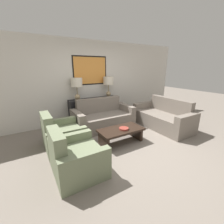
# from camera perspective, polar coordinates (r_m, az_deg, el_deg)

# --- Properties ---
(ground_plane) EXTENTS (20.00, 20.00, 0.00)m
(ground_plane) POSITION_cam_1_polar(r_m,az_deg,el_deg) (3.68, 7.03, -12.85)
(ground_plane) COLOR slate
(back_wall) EXTENTS (7.41, 0.12, 2.65)m
(back_wall) POSITION_cam_1_polar(r_m,az_deg,el_deg) (5.23, -8.36, 11.32)
(back_wall) COLOR beige
(back_wall) RESTS_ON ground_plane
(console_table) EXTENTS (1.68, 0.39, 0.81)m
(console_table) POSITION_cam_1_polar(r_m,az_deg,el_deg) (5.15, -6.74, 0.78)
(console_table) COLOR black
(console_table) RESTS_ON ground_plane
(table_lamp_left) EXTENTS (0.35, 0.35, 0.69)m
(table_lamp_left) POSITION_cam_1_polar(r_m,az_deg,el_deg) (4.78, -13.31, 10.18)
(table_lamp_left) COLOR tan
(table_lamp_left) RESTS_ON console_table
(table_lamp_right) EXTENTS (0.35, 0.35, 0.69)m
(table_lamp_right) POSITION_cam_1_polar(r_m,az_deg,el_deg) (5.23, -1.40, 11.15)
(table_lamp_right) COLOR tan
(table_lamp_right) RESTS_ON console_table
(couch_by_back_wall) EXTENTS (1.82, 0.86, 0.89)m
(couch_by_back_wall) POSITION_cam_1_polar(r_m,az_deg,el_deg) (4.63, -3.38, -2.34)
(couch_by_back_wall) COLOR slate
(couch_by_back_wall) RESTS_ON ground_plane
(couch_by_side) EXTENTS (0.86, 1.82, 0.89)m
(couch_by_side) POSITION_cam_1_polar(r_m,az_deg,el_deg) (4.91, 18.87, -2.08)
(couch_by_side) COLOR slate
(couch_by_side) RESTS_ON ground_plane
(coffee_table) EXTENTS (1.10, 0.56, 0.36)m
(coffee_table) POSITION_cam_1_polar(r_m,az_deg,el_deg) (3.72, 3.41, -7.82)
(coffee_table) COLOR black
(coffee_table) RESTS_ON ground_plane
(decorative_bowl) EXTENTS (0.23, 0.23, 0.04)m
(decorative_bowl) POSITION_cam_1_polar(r_m,az_deg,el_deg) (3.65, 4.54, -6.32)
(decorative_bowl) COLOR #93382D
(decorative_bowl) RESTS_ON coffee_table
(armchair_near_back_wall) EXTENTS (0.83, 0.93, 0.85)m
(armchair_near_back_wall) POSITION_cam_1_polar(r_m,az_deg,el_deg) (3.68, -18.54, -8.65)
(armchair_near_back_wall) COLOR #707A5B
(armchair_near_back_wall) RESTS_ON ground_plane
(armchair_near_camera) EXTENTS (0.83, 0.93, 0.85)m
(armchair_near_camera) POSITION_cam_1_polar(r_m,az_deg,el_deg) (2.81, -13.65, -16.63)
(armchair_near_camera) COLOR #707A5B
(armchair_near_camera) RESTS_ON ground_plane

